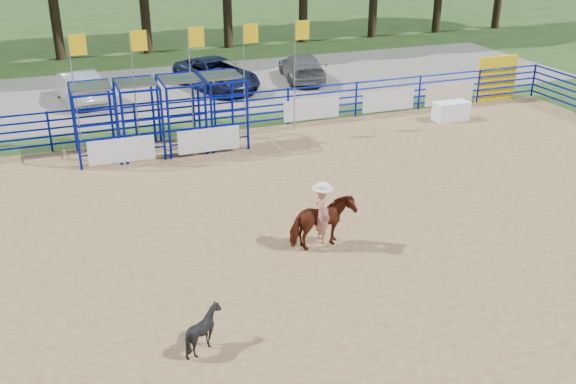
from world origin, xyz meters
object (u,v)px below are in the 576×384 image
object	(u,v)px
announcer_table	(451,111)
horse_and_rider	(322,217)
calf	(204,329)
car_c	(216,74)
car_b	(78,86)
car_d	(302,67)

from	to	relation	value
announcer_table	horse_and_rider	distance (m)	12.26
horse_and_rider	calf	world-z (taller)	horse_and_rider
horse_and_rider	car_c	world-z (taller)	horse_and_rider
announcer_table	car_b	distance (m)	16.28
car_c	car_d	distance (m)	4.47
car_b	car_c	size ratio (longest dim) A/B	0.84
announcer_table	car_c	distance (m)	11.29
car_b	announcer_table	bearing A→B (deg)	139.93
horse_and_rider	car_b	xyz separation A→B (m)	(-4.85, 16.28, -0.16)
car_b	car_c	distance (m)	6.36
announcer_table	calf	distance (m)	17.06
horse_and_rider	calf	distance (m)	4.84
horse_and_rider	calf	xyz separation A→B (m)	(-3.79, -2.99, -0.41)
announcer_table	car_c	xyz separation A→B (m)	(-7.70, 8.25, 0.32)
car_c	car_d	xyz separation A→B (m)	(4.47, 0.19, -0.06)
calf	car_c	bearing A→B (deg)	-8.84
announcer_table	car_d	size ratio (longest dim) A/B	0.32
announcer_table	car_b	size ratio (longest dim) A/B	0.33
calf	car_c	size ratio (longest dim) A/B	0.17
calf	car_c	world-z (taller)	car_c
car_c	horse_and_rider	bearing A→B (deg)	-111.36
announcer_table	car_c	bearing A→B (deg)	133.01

